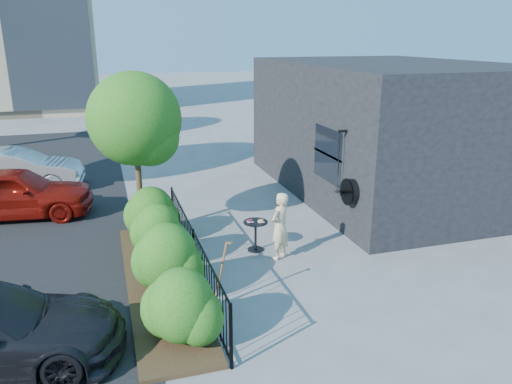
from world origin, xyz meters
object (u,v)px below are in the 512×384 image
object	(u,v)px
woman	(280,226)
shovel	(219,278)
patio_tree	(138,125)
cafe_table	(256,230)
car_silver	(16,170)
car_red	(13,193)

from	to	relation	value
woman	shovel	size ratio (longest dim) A/B	1.19
patio_tree	shovel	world-z (taller)	patio_tree
cafe_table	car_silver	bearing A→B (deg)	131.08
patio_tree	cafe_table	bearing A→B (deg)	-36.24
shovel	car_silver	distance (m)	10.08
woman	shovel	distance (m)	2.40
cafe_table	car_silver	world-z (taller)	car_silver
patio_tree	car_red	xyz separation A→B (m)	(-3.26, 2.34, -2.07)
cafe_table	car_silver	size ratio (longest dim) A/B	0.19
cafe_table	car_red	xyz separation A→B (m)	(-5.62, 4.06, 0.21)
patio_tree	car_red	bearing A→B (deg)	144.38
woman	car_red	xyz separation A→B (m)	(-6.00, 4.64, -0.07)
cafe_table	car_red	size ratio (longest dim) A/B	0.18
cafe_table	car_silver	xyz separation A→B (m)	(-5.91, 6.78, 0.18)
car_red	car_silver	distance (m)	2.74
patio_tree	cafe_table	world-z (taller)	patio_tree
woman	car_red	bearing A→B (deg)	-73.78
shovel	car_red	size ratio (longest dim) A/B	0.31
patio_tree	woman	world-z (taller)	patio_tree
shovel	car_silver	world-z (taller)	car_silver
car_silver	woman	bearing A→B (deg)	-134.16
shovel	cafe_table	bearing A→B (deg)	58.21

